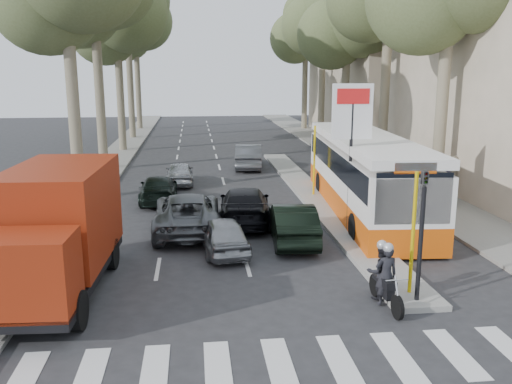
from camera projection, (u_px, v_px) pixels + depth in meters
ground at (285, 288)px, 15.38m from camera, size 120.00×120.00×0.00m
sidewalk_right at (343, 152)px, 40.56m from camera, size 3.20×70.00×0.12m
median_left at (122, 150)px, 41.61m from camera, size 2.40×64.00×0.12m
traffic_island at (313, 196)px, 26.39m from camera, size 1.50×26.00×0.16m
building_far at (394, 48)px, 48.31m from camera, size 11.00×20.00×16.00m
billboard at (351, 136)px, 19.77m from camera, size 1.50×12.10×5.60m
traffic_light_island at (423, 214)px, 13.74m from camera, size 0.16×0.41×3.60m
tree_l_c at (118, 15)px, 39.55m from camera, size 7.40×7.20×13.71m
tree_l_d at (128, 3)px, 46.92m from camera, size 7.40×7.20×15.66m
tree_l_e at (136, 23)px, 54.89m from camera, size 7.40×7.20×14.49m
tree_r_c at (349, 19)px, 39.57m from camera, size 7.40×7.20×13.32m
tree_r_d at (325, 11)px, 47.03m from camera, size 7.40×7.20×14.88m
tree_r_e at (307, 27)px, 54.95m from camera, size 7.40×7.20×14.10m
silver_hatchback at (222, 234)px, 18.40m from camera, size 1.90×3.76×1.23m
dark_hatchback at (293, 223)px, 19.46m from camera, size 1.77×4.37×1.41m
queue_car_a at (187, 212)px, 20.72m from camera, size 2.50×5.37×1.49m
queue_car_b at (245, 205)px, 21.95m from camera, size 2.47×5.10×1.43m
queue_car_c at (180, 173)px, 29.35m from camera, size 1.52×3.64×1.23m
queue_car_d at (249, 156)px, 34.16m from camera, size 2.09×4.74×1.52m
queue_car_e at (159, 189)px, 25.45m from camera, size 1.78×4.23×1.22m
red_truck at (56, 229)px, 14.80m from camera, size 2.78×6.59×3.45m
city_bus at (365, 172)px, 23.29m from camera, size 3.67×12.94×3.37m
motorcycle at (383, 275)px, 14.23m from camera, size 0.76×2.07×1.76m
pedestrian_near at (447, 185)px, 24.24m from camera, size 0.71×1.16×1.86m
pedestrian_far at (452, 176)px, 26.01m from camera, size 1.36×0.86×1.96m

